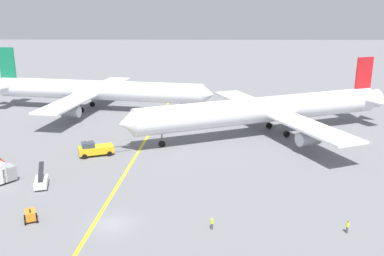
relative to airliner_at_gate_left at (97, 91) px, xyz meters
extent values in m
plane|color=slate|center=(15.51, -59.68, -5.18)|extent=(600.00, 600.00, 0.00)
cube|color=yellow|center=(13.85, -49.68, -5.17)|extent=(8.48, 119.77, 0.01)
cylinder|color=white|center=(0.58, -0.10, 0.10)|extent=(54.63, 14.24, 5.02)
cone|color=white|center=(28.65, -4.95, 0.10)|extent=(3.55, 5.03, 4.62)
cone|color=white|center=(-27.29, 4.72, 0.10)|extent=(4.23, 4.57, 4.02)
cube|color=white|center=(-2.11, 0.36, -0.65)|extent=(14.24, 46.99, 0.44)
cube|color=white|center=(-24.83, 4.29, 0.60)|extent=(5.37, 13.36, 0.28)
cube|color=#14724C|center=(-24.54, 4.24, 6.62)|extent=(4.40, 1.10, 8.03)
cylinder|color=#999EA3|center=(-3.35, -12.66, -2.45)|extent=(4.58, 3.28, 2.60)
cylinder|color=#999EA3|center=(1.10, 13.05, -2.45)|extent=(4.58, 3.28, 2.60)
cylinder|color=slate|center=(-2.51, 3.89, -3.34)|extent=(0.28, 0.28, 2.37)
cylinder|color=black|center=(-2.51, 3.89, -4.53)|extent=(1.37, 0.76, 1.30)
cylinder|color=slate|center=(-3.67, -2.82, -3.34)|extent=(0.28, 0.28, 2.37)
cylinder|color=black|center=(-3.67, -2.82, -4.53)|extent=(1.37, 0.76, 1.30)
cylinder|color=slate|center=(22.09, -3.82, -3.34)|extent=(0.28, 0.28, 2.37)
cylinder|color=black|center=(22.09, -3.82, -4.53)|extent=(1.37, 0.76, 1.30)
cylinder|color=silver|center=(39.75, -21.32, 0.24)|extent=(53.39, 26.37, 5.36)
cone|color=silver|center=(12.98, -32.50, 0.24)|extent=(4.48, 5.63, 4.93)
cone|color=silver|center=(66.33, -10.23, 0.24)|extent=(4.97, 5.35, 4.29)
cube|color=silver|center=(42.31, -20.25, -0.56)|extent=(23.98, 45.78, 0.44)
cube|color=silver|center=(64.03, -11.19, 0.78)|extent=(7.96, 13.23, 0.28)
cube|color=red|center=(63.75, -11.31, 6.48)|extent=(4.20, 2.03, 7.12)
cylinder|color=#999EA3|center=(36.33, -8.51, -2.36)|extent=(4.88, 4.02, 2.60)
cylinder|color=#999EA3|center=(46.45, -32.77, -2.36)|extent=(4.88, 4.02, 2.60)
cylinder|color=slate|center=(44.55, -23.01, -3.35)|extent=(0.28, 0.28, 2.36)
cylinder|color=black|center=(44.55, -23.01, -4.53)|extent=(1.41, 1.01, 1.30)
cylinder|color=slate|center=(41.93, -16.73, -3.35)|extent=(0.28, 0.28, 2.36)
cylinder|color=black|center=(41.93, -16.73, -4.53)|extent=(1.41, 1.01, 1.30)
cylinder|color=slate|center=(19.22, -29.89, -3.35)|extent=(0.28, 0.28, 2.36)
cylinder|color=black|center=(19.22, -29.89, -4.53)|extent=(1.41, 1.01, 1.30)
cube|color=gold|center=(7.59, -34.63, -4.09)|extent=(6.68, 4.61, 1.27)
cube|color=#333D47|center=(6.32, -35.12, -3.00)|extent=(2.81, 2.70, 0.90)
cylinder|color=#4C4C51|center=(11.96, -32.93, -3.96)|extent=(3.06, 1.35, 0.20)
sphere|color=orange|center=(6.32, -35.12, -2.37)|extent=(0.24, 0.24, 0.24)
cylinder|color=black|center=(5.97, -36.62, -4.73)|extent=(0.95, 0.61, 0.90)
cylinder|color=black|center=(5.05, -34.25, -4.73)|extent=(0.95, 0.61, 0.90)
cylinder|color=black|center=(10.12, -35.00, -4.73)|extent=(0.95, 0.61, 0.90)
cylinder|color=black|center=(9.20, -32.64, -4.73)|extent=(0.95, 0.61, 0.90)
cube|color=silver|center=(2.60, -48.59, -4.43)|extent=(2.78, 4.33, 0.90)
cube|color=black|center=(2.39, -47.82, -3.08)|extent=(1.78, 4.27, 1.83)
cylinder|color=black|center=(1.73, -48.05, -4.88)|extent=(0.35, 0.63, 0.60)
cylinder|color=black|center=(3.08, -47.69, -4.88)|extent=(0.35, 0.63, 0.60)
cylinder|color=black|center=(2.12, -49.50, -4.88)|extent=(0.35, 0.63, 0.60)
cylinder|color=black|center=(3.47, -49.13, -4.88)|extent=(0.35, 0.63, 0.60)
cube|color=orange|center=(5.01, -59.04, -4.33)|extent=(1.84, 2.14, 1.10)
cylinder|color=black|center=(5.23, -59.54, -3.53)|extent=(0.16, 0.16, 0.50)
cylinder|color=black|center=(4.06, -58.65, -4.88)|extent=(0.43, 0.63, 0.60)
cylinder|color=black|center=(5.33, -58.07, -4.88)|extent=(0.43, 0.63, 0.60)
cylinder|color=black|center=(4.68, -60.02, -4.88)|extent=(0.43, 0.63, 0.60)
cylinder|color=black|center=(5.95, -59.44, -4.88)|extent=(0.43, 0.63, 0.60)
cube|color=gray|center=(-3.51, -46.57, -3.78)|extent=(3.25, 3.22, 2.20)
cylinder|color=black|center=(-3.71, -47.92, -4.88)|extent=(0.54, 0.59, 0.60)
cylinder|color=#4C4C51|center=(27.87, -60.74, -4.79)|extent=(0.28, 0.28, 0.78)
cylinder|color=#D1E02D|center=(27.87, -60.74, -4.12)|extent=(0.36, 0.36, 0.55)
sphere|color=tan|center=(27.87, -60.74, -3.74)|extent=(0.21, 0.21, 0.21)
cylinder|color=#4C4C51|center=(44.05, -61.41, -4.77)|extent=(0.28, 0.28, 0.82)
cylinder|color=#D1E02D|center=(44.05, -61.41, -4.07)|extent=(0.36, 0.36, 0.58)
sphere|color=brown|center=(44.05, -61.41, -3.67)|extent=(0.22, 0.22, 0.22)
camera|label=1|loc=(26.11, -106.44, 20.98)|focal=39.24mm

